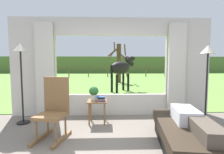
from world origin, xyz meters
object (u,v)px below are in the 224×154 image
(pasture_tree, at_px, (118,62))
(recliner_sofa, at_px, (189,137))
(book_stack, at_px, (101,99))
(rocking_chair, at_px, (54,109))
(side_table, at_px, (97,104))
(floor_lamp_left, at_px, (21,59))
(horse, at_px, (121,68))
(reclining_person, at_px, (191,119))
(potted_plant, at_px, (94,92))
(floor_lamp_right, at_px, (208,61))

(pasture_tree, bearing_deg, recliner_sofa, -87.49)
(book_stack, bearing_deg, recliner_sofa, -41.53)
(rocking_chair, bearing_deg, side_table, 57.44)
(floor_lamp_left, xyz_separation_m, horse, (2.64, 4.24, -0.31))
(reclining_person, height_order, potted_plant, potted_plant)
(floor_lamp_left, bearing_deg, book_stack, -2.46)
(rocking_chair, bearing_deg, potted_plant, 62.81)
(horse, bearing_deg, rocking_chair, -62.74)
(floor_lamp_left, bearing_deg, horse, 58.06)
(book_stack, relative_size, floor_lamp_right, 0.12)
(rocking_chair, bearing_deg, horse, 83.31)
(potted_plant, bearing_deg, reclining_person, -41.90)
(potted_plant, height_order, floor_lamp_right, floor_lamp_right)
(pasture_tree, bearing_deg, floor_lamp_right, -81.21)
(recliner_sofa, distance_m, floor_lamp_left, 3.68)
(reclining_person, xyz_separation_m, book_stack, (-1.41, 1.30, 0.05))
(potted_plant, bearing_deg, book_stack, -35.21)
(side_table, height_order, horse, horse)
(potted_plant, distance_m, book_stack, 0.25)
(recliner_sofa, relative_size, pasture_tree, 0.62)
(recliner_sofa, bearing_deg, rocking_chair, 174.87)
(recliner_sofa, xyz_separation_m, side_table, (-1.50, 1.31, 0.21))
(reclining_person, relative_size, rocking_chair, 1.28)
(recliner_sofa, distance_m, pasture_tree, 9.61)
(rocking_chair, xyz_separation_m, potted_plant, (0.67, 0.82, 0.16))
(book_stack, xyz_separation_m, floor_lamp_right, (2.30, -0.20, 0.85))
(rocking_chair, height_order, pasture_tree, pasture_tree)
(floor_lamp_right, bearing_deg, recliner_sofa, -130.50)
(potted_plant, bearing_deg, horse, 76.30)
(reclining_person, distance_m, book_stack, 1.92)
(rocking_chair, bearing_deg, reclining_person, -2.97)
(recliner_sofa, height_order, horse, horse)
(recliner_sofa, xyz_separation_m, potted_plant, (-1.58, 1.37, 0.48))
(recliner_sofa, relative_size, rocking_chair, 1.62)
(reclining_person, bearing_deg, floor_lamp_right, 59.41)
(reclining_person, height_order, floor_lamp_left, floor_lamp_left)
(reclining_person, relative_size, floor_lamp_right, 0.82)
(potted_plant, xyz_separation_m, horse, (1.02, 4.20, 0.45))
(floor_lamp_left, xyz_separation_m, pasture_tree, (2.79, 8.19, 0.06))
(reclining_person, distance_m, floor_lamp_right, 1.67)
(pasture_tree, bearing_deg, horse, -92.09)
(rocking_chair, height_order, side_table, rocking_chair)
(side_table, xyz_separation_m, horse, (0.94, 4.26, 0.73))
(potted_plant, relative_size, pasture_tree, 0.11)
(side_table, relative_size, potted_plant, 1.63)
(rocking_chair, xyz_separation_m, pasture_tree, (1.83, 8.96, 0.98))
(reclining_person, height_order, book_stack, reclining_person)
(recliner_sofa, bearing_deg, horse, 104.35)
(recliner_sofa, height_order, reclining_person, reclining_person)
(side_table, bearing_deg, book_stack, -33.72)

